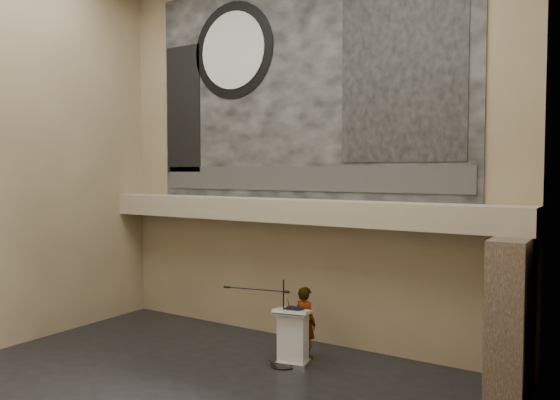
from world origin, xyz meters
The scene contains 19 objects.
floor centered at (0.00, 0.00, 0.00)m, with size 10.00×10.00×0.00m, color black.
wall_back centered at (0.00, 4.00, 4.25)m, with size 10.00×0.02×8.50m, color #816C51.
wall_left centered at (-5.00, 0.00, 4.25)m, with size 0.02×8.00×8.50m, color #816C51.
wall_right centered at (5.00, 0.00, 4.25)m, with size 0.02×8.00×8.50m, color #816C51.
soffit centered at (0.00, 3.60, 2.95)m, with size 10.00×0.80×0.50m, color gray.
sprinkler_left centered at (-1.60, 3.55, 2.67)m, with size 0.04×0.04×0.06m, color #B2893D.
sprinkler_right centered at (1.90, 3.55, 2.67)m, with size 0.04×0.04×0.06m, color #B2893D.
banner centered at (0.00, 3.97, 5.70)m, with size 8.00×0.05×5.00m, color black.
banner_text_strip centered at (0.00, 3.93, 3.65)m, with size 7.76×0.02×0.55m, color #2D2D2D.
banner_clock_rim centered at (-1.80, 3.93, 6.70)m, with size 2.30×2.30×0.02m, color black.
banner_clock_face centered at (-1.80, 3.91, 6.70)m, with size 1.84×1.84×0.02m, color silver.
banner_building_print centered at (2.40, 3.93, 5.80)m, with size 2.60×0.02×3.60m, color black.
banner_brick_print centered at (-3.40, 3.93, 5.40)m, with size 1.10×0.02×3.20m, color black.
stone_pier centered at (4.65, 3.15, 1.35)m, with size 0.60×1.40×2.70m, color #46362B.
lectern centered at (0.77, 2.46, 0.55)m, with size 0.78×0.63×1.13m.
binder centered at (0.79, 2.47, 1.12)m, with size 0.33×0.26×0.04m, color black.
papers centered at (0.67, 2.42, 1.10)m, with size 0.23×0.31×0.01m, color white.
speaker_person centered at (0.79, 2.91, 0.74)m, with size 0.54×0.35×1.47m, color silver.
mic_stand centered at (0.60, 2.30, 0.26)m, with size 1.51×0.55×1.70m.
Camera 1 is at (6.23, -6.60, 3.81)m, focal length 35.00 mm.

